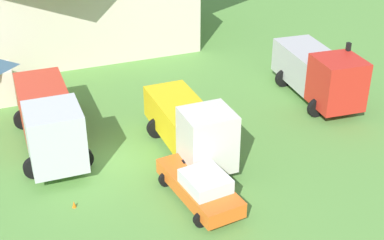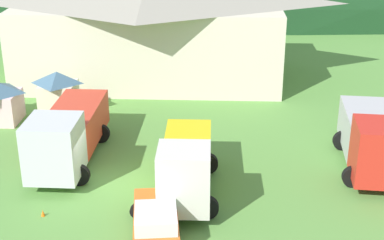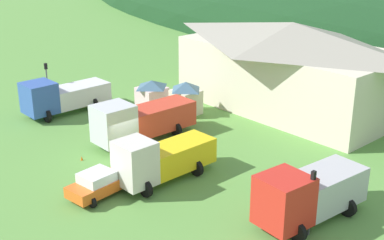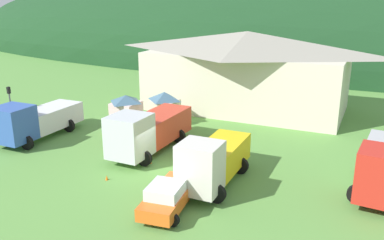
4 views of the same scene
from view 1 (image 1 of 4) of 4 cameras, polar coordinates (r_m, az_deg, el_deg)
ground_plane at (r=27.66m, az=-8.44°, el=-4.23°), size 200.00×200.00×0.00m
tow_truck_silver at (r=28.41m, az=-14.62°, el=0.09°), size 3.39×8.47×3.44m
flatbed_truck_yellow at (r=27.01m, az=-0.08°, el=-0.67°), size 3.13×7.17×3.39m
crane_truck_red at (r=33.50m, az=13.10°, el=4.82°), size 3.63×7.35×3.39m
service_pickup_orange at (r=24.19m, az=0.86°, el=-6.83°), size 2.67×5.06×1.66m
traffic_light_east at (r=33.06m, az=15.64°, el=5.33°), size 0.20×0.32×3.86m
traffic_cone_near_pickup at (r=27.82m, az=-11.12°, el=-4.28°), size 0.36×0.36×0.47m
traffic_cone_mid_row at (r=24.85m, az=-12.10°, el=-8.84°), size 0.36×0.36×0.64m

